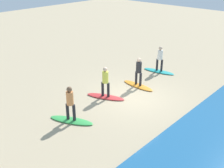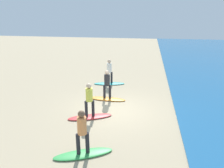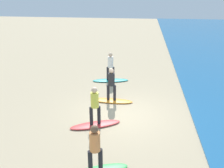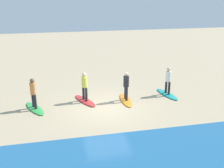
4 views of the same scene
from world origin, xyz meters
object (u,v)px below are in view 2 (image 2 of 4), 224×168
(surfboard_teal, at_px, (109,84))
(surfboard_red, at_px, (90,117))
(surfboard_orange, at_px, (107,99))
(surfer_orange, at_px, (107,82))
(surfboard_green, at_px, (83,154))
(surfer_teal, at_px, (109,70))
(surfer_red, at_px, (89,98))
(surfer_green, at_px, (82,129))

(surfboard_teal, relative_size, surfboard_red, 1.00)
(surfboard_orange, distance_m, surfboard_red, 2.35)
(surfer_orange, height_order, surfboard_green, surfer_orange)
(surfer_teal, height_order, surfboard_orange, surfer_teal)
(surfboard_teal, distance_m, surfboard_green, 7.80)
(surfboard_red, bearing_deg, surfer_red, 22.43)
(surfer_orange, relative_size, surfer_red, 1.00)
(surfboard_teal, distance_m, surfer_teal, 0.99)
(surfer_red, height_order, surfboard_green, surfer_red)
(surfboard_red, height_order, surfer_green, surfer_green)
(surfer_orange, bearing_deg, surfboard_red, -9.85)
(surfer_green, bearing_deg, surfboard_green, 0.00)
(surfer_teal, bearing_deg, surfer_green, 3.29)
(surfer_teal, height_order, surfboard_green, surfer_teal)
(surfboard_teal, height_order, surfboard_green, same)
(surfer_teal, relative_size, surfer_green, 1.00)
(surfer_orange, bearing_deg, surfboard_teal, -172.43)
(surfboard_orange, bearing_deg, surfer_teal, 100.27)
(surfer_teal, xyz_separation_m, surfboard_red, (5.02, -0.04, -0.99))
(surfboard_red, bearing_deg, surfboard_orange, 57.58)
(surfer_teal, xyz_separation_m, surfer_orange, (2.71, 0.36, 0.00))
(surfboard_orange, xyz_separation_m, surfboard_green, (5.08, 0.09, 0.00))
(surfboard_orange, bearing_deg, surfer_red, -97.14)
(surfer_red, bearing_deg, surfer_orange, 170.15)
(surfer_teal, bearing_deg, surfer_red, -0.48)
(surfboard_orange, relative_size, surfboard_green, 1.00)
(surfer_orange, bearing_deg, surfboard_green, 0.99)
(surfer_teal, height_order, surfboard_red, surfer_teal)
(surfboard_teal, bearing_deg, surfer_teal, -0.00)
(surfer_orange, distance_m, surfboard_green, 5.18)
(surfboard_orange, height_order, surfer_red, surfer_red)
(surfer_orange, height_order, surfboard_red, surfer_orange)
(surfer_red, xyz_separation_m, surfer_green, (2.76, 0.49, 0.00))
(surfer_teal, relative_size, surfboard_green, 0.78)
(surfer_green, bearing_deg, surfer_orange, -179.01)
(surfboard_orange, relative_size, surfer_green, 1.28)
(surfboard_orange, height_order, surfboard_green, same)
(surfer_red, bearing_deg, surfer_teal, 179.52)
(surfboard_green, distance_m, surfer_green, 0.99)
(surfboard_teal, relative_size, surfboard_orange, 1.00)
(surfer_teal, relative_size, surfer_orange, 1.00)
(surfer_red, bearing_deg, surfboard_red, -45.00)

